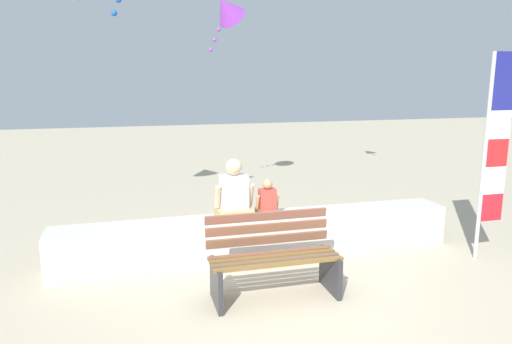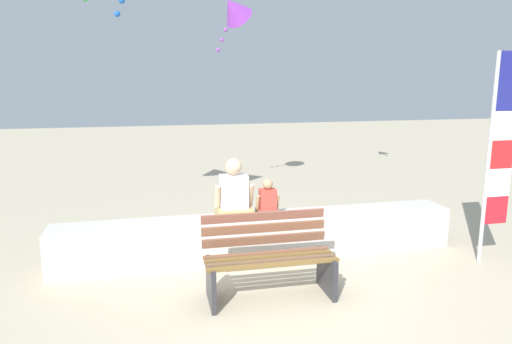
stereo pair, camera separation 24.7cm
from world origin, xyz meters
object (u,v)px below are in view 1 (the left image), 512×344
(park_bench, at_px, (273,260))
(person_child, at_px, (267,201))
(kite_purple, at_px, (226,9))
(flag_banner, at_px, (493,146))
(person_adult, at_px, (234,195))

(park_bench, bearing_deg, person_child, 76.02)
(park_bench, xyz_separation_m, person_child, (0.30, 1.21, 0.34))
(kite_purple, bearing_deg, person_child, -92.37)
(flag_banner, relative_size, kite_purple, 2.42)
(person_child, xyz_separation_m, flag_banner, (2.74, -0.91, 0.75))
(kite_purple, bearing_deg, flag_banner, -56.54)
(park_bench, relative_size, flag_banner, 0.53)
(person_adult, distance_m, flag_banner, 3.38)
(park_bench, distance_m, flag_banner, 3.24)
(person_adult, bearing_deg, park_bench, -82.56)
(person_child, distance_m, flag_banner, 2.98)
(park_bench, xyz_separation_m, person_adult, (-0.16, 1.21, 0.45))
(flag_banner, bearing_deg, person_adult, 164.07)
(person_child, bearing_deg, park_bench, -103.98)
(person_adult, height_order, kite_purple, kite_purple)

